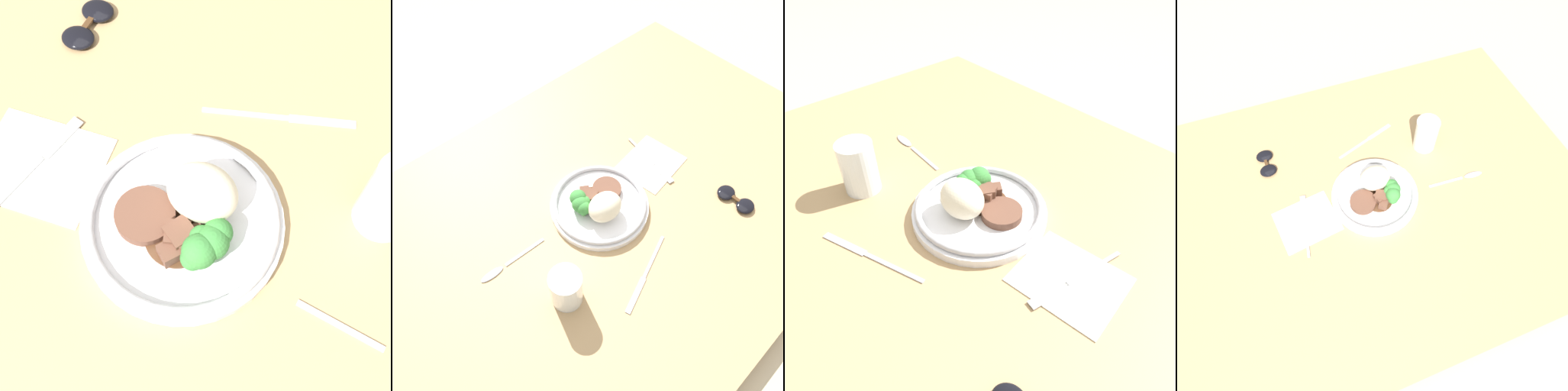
# 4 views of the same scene
# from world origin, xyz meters

# --- Properties ---
(ground_plane) EXTENTS (8.00, 8.00, 0.00)m
(ground_plane) POSITION_xyz_m (0.00, 0.00, 0.00)
(ground_plane) COLOR tan
(dining_table) EXTENTS (1.34, 0.92, 0.05)m
(dining_table) POSITION_xyz_m (0.00, 0.00, 0.02)
(dining_table) COLOR tan
(dining_table) RESTS_ON ground
(napkin) EXTENTS (0.17, 0.15, 0.00)m
(napkin) POSITION_xyz_m (-0.15, -0.02, 0.05)
(napkin) COLOR silver
(napkin) RESTS_ON dining_table
(plate) EXTENTS (0.24, 0.24, 0.08)m
(plate) POSITION_xyz_m (0.06, -0.01, 0.07)
(plate) COLOR white
(plate) RESTS_ON dining_table
(juice_glass) EXTENTS (0.07, 0.07, 0.10)m
(juice_glass) POSITION_xyz_m (0.26, 0.11, 0.09)
(juice_glass) COLOR yellow
(juice_glass) RESTS_ON dining_table
(fork) EXTENTS (0.04, 0.18, 0.00)m
(fork) POSITION_xyz_m (-0.15, -0.01, 0.05)
(fork) COLOR #ADADB2
(fork) RESTS_ON napkin
(knife) EXTENTS (0.20, 0.08, 0.00)m
(knife) POSITION_xyz_m (0.10, 0.19, 0.05)
(knife) COLOR #ADADB2
(knife) RESTS_ON dining_table
(spoon) EXTENTS (0.17, 0.02, 0.01)m
(spoon) POSITION_xyz_m (0.33, -0.04, 0.05)
(spoon) COLOR #ADADB2
(spoon) RESTS_ON dining_table
(sunglasses) EXTENTS (0.05, 0.10, 0.01)m
(sunglasses) POSITION_xyz_m (-0.22, 0.21, 0.05)
(sunglasses) COLOR black
(sunglasses) RESTS_ON dining_table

